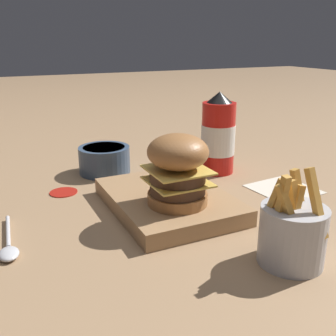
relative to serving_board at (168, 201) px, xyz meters
name	(u,v)px	position (x,y,z in m)	size (l,w,h in m)	color
ground_plane	(164,212)	(0.01, -0.02, -0.02)	(6.00, 6.00, 0.00)	#9E7A56
serving_board	(168,201)	(0.00, 0.00, 0.00)	(0.28, 0.21, 0.03)	#A37A51
burger	(178,169)	(0.05, -0.01, 0.08)	(0.11, 0.11, 0.13)	#9E6638
ketchup_bottle	(218,136)	(-0.14, 0.20, 0.07)	(0.08, 0.08, 0.19)	red
fries_basket	(292,233)	(0.25, 0.08, 0.03)	(0.09, 0.09, 0.15)	#B7B7BC
side_bowl	(104,159)	(-0.26, -0.05, 0.02)	(0.12, 0.12, 0.06)	#384C66
spoon	(9,247)	(0.04, -0.29, -0.01)	(0.16, 0.03, 0.01)	silver
ketchup_puddle	(64,192)	(-0.16, -0.16, -0.01)	(0.06, 0.06, 0.00)	#B21E14
parchment_square	(284,189)	(0.02, 0.27, -0.01)	(0.13, 0.13, 0.00)	beige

